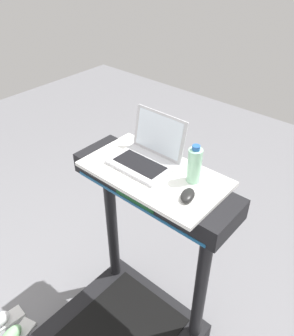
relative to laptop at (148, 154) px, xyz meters
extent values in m
cylinder|color=black|center=(-0.26, -0.05, -0.63)|extent=(0.07, 0.07, 0.91)
cylinder|color=black|center=(0.42, -0.05, -0.63)|extent=(0.07, 0.07, 0.91)
cube|color=black|center=(0.08, -0.05, -0.12)|extent=(0.90, 0.28, 0.11)
cube|color=#0C3F19|center=(0.08, -0.19, -0.12)|extent=(0.24, 0.01, 0.06)
cube|color=#1E598C|center=(0.08, -0.19, -0.17)|extent=(0.81, 0.00, 0.02)
cube|color=white|center=(0.08, -0.05, -0.06)|extent=(0.71, 0.40, 0.02)
cube|color=#B7B7BC|center=(0.00, -0.04, -0.04)|extent=(0.31, 0.22, 0.02)
cube|color=black|center=(0.00, -0.06, -0.03)|extent=(0.26, 0.12, 0.00)
cube|color=#B7B7BC|center=(0.00, 0.09, 0.08)|extent=(0.31, 0.05, 0.22)
cube|color=white|center=(0.00, 0.08, 0.08)|extent=(0.28, 0.04, 0.19)
ellipsoid|color=black|center=(0.32, -0.10, -0.03)|extent=(0.09, 0.11, 0.03)
cylinder|color=#9EDBB2|center=(0.26, 0.02, 0.04)|extent=(0.07, 0.07, 0.17)
cylinder|color=#2659A5|center=(0.26, 0.02, 0.13)|extent=(0.04, 0.04, 0.02)
cube|color=white|center=(-0.61, -0.76, -1.23)|extent=(0.13, 0.27, 0.02)
camera|label=1|loc=(0.95, -1.10, 0.94)|focal=36.81mm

